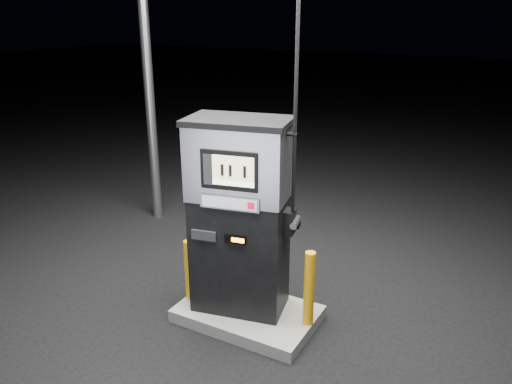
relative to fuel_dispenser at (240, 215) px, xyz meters
The scene contains 5 objects.
ground 1.32m from the fuel_dispenser, 15.68° to the right, with size 80.00×80.00×0.00m, color black.
pump_island 1.24m from the fuel_dispenser, 15.68° to the right, with size 1.60×1.00×0.15m, color slate.
fuel_dispenser is the anchor object (origin of this frame).
bollard_left 1.01m from the fuel_dispenser, 165.16° to the right, with size 0.10×0.10×0.77m, color orange.
bollard_right 1.12m from the fuel_dispenser, ahead, with size 0.12×0.12×0.89m, color orange.
Camera 1 is at (2.54, -4.41, 3.47)m, focal length 35.00 mm.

